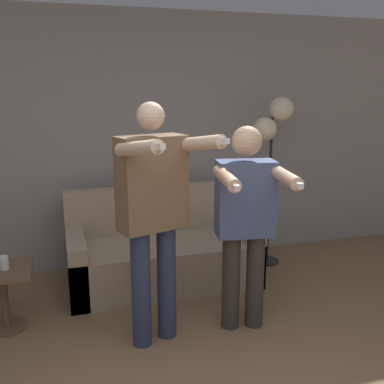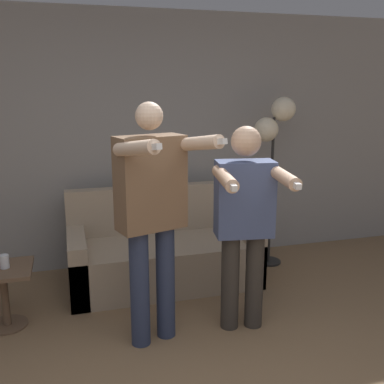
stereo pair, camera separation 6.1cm
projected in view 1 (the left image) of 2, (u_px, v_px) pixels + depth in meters
The scene contains 8 objects.
wall_back at pixel (132, 142), 4.60m from camera, with size 10.00×0.05×2.60m.
couch at pixel (162, 254), 4.33m from camera, with size 1.77×0.82×0.89m.
person_left at pixel (154, 208), 3.13m from camera, with size 0.66×0.78×1.76m.
person_right at pixel (245, 216), 3.35m from camera, with size 0.57×0.73×1.58m.
cat at pixel (147, 179), 4.43m from camera, with size 0.53×0.11×0.17m.
floor_lamp at pixel (273, 129), 4.54m from camera, with size 0.42×0.27×1.76m.
side_table at pixel (3, 286), 3.47m from camera, with size 0.44×0.44×0.49m.
cup at pixel (4, 263), 3.43m from camera, with size 0.07×0.07×0.11m.
Camera 1 is at (-0.74, -1.77, 1.86)m, focal length 42.00 mm.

